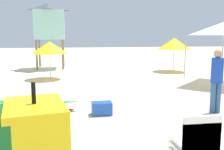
{
  "coord_description": "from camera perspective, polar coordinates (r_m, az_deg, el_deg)",
  "views": [
    {
      "loc": [
        -1.46,
        -3.88,
        2.15
      ],
      "look_at": [
        -0.35,
        3.08,
        1.05
      ],
      "focal_mm": 41.82,
      "sensor_mm": 36.0,
      "label": 1
    }
  ],
  "objects": [
    {
      "name": "beach_umbrella_far",
      "position": [
        13.0,
        -13.48,
        5.88
      ],
      "size": [
        1.7,
        1.7,
        1.83
      ],
      "color": "beige",
      "rests_on": "ground"
    },
    {
      "name": "lifeguard_tower",
      "position": [
        17.2,
        -13.49,
        11.36
      ],
      "size": [
        1.98,
        1.98,
        4.1
      ],
      "color": "olive",
      "rests_on": "ground"
    },
    {
      "name": "cooler_box",
      "position": [
        7.11,
        -2.24,
        -7.3
      ],
      "size": [
        0.54,
        0.35,
        0.35
      ],
      "primitive_type": "cube",
      "color": "blue",
      "rests_on": "ground"
    },
    {
      "name": "beach_umbrella_left",
      "position": [
        15.75,
        13.42,
        6.71
      ],
      "size": [
        1.9,
        1.9,
        1.96
      ],
      "color": "beige",
      "rests_on": "ground"
    },
    {
      "name": "lifeguard_near_right",
      "position": [
        7.64,
        21.93,
        -0.32
      ],
      "size": [
        0.32,
        0.32,
        1.76
      ],
      "color": "#33598C",
      "rests_on": "ground"
    },
    {
      "name": "surfboard_pile",
      "position": [
        7.54,
        -17.68,
        -6.5
      ],
      "size": [
        2.77,
        0.87,
        0.4
      ],
      "color": "red",
      "rests_on": "ground"
    }
  ]
}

